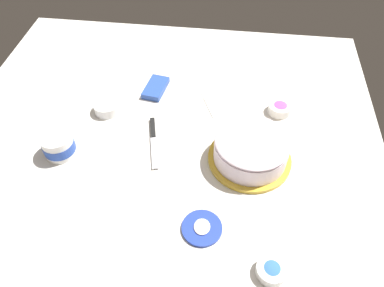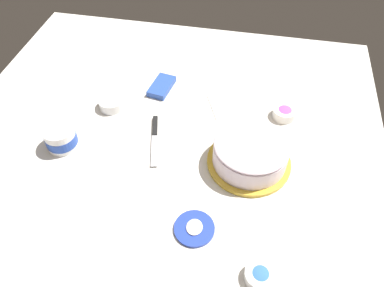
# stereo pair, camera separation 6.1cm
# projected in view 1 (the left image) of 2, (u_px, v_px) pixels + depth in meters

# --- Properties ---
(ground_plane) EXTENTS (1.54, 1.54, 0.00)m
(ground_plane) POSITION_uv_depth(u_px,v_px,m) (162.00, 145.00, 1.30)
(ground_plane) COLOR silver
(frosted_cake) EXTENTS (0.28, 0.28, 0.11)m
(frosted_cake) POSITION_uv_depth(u_px,v_px,m) (251.00, 150.00, 1.21)
(frosted_cake) COLOR gold
(frosted_cake) RESTS_ON ground_plane
(frosting_tub) EXTENTS (0.11, 0.11, 0.08)m
(frosting_tub) POSITION_uv_depth(u_px,v_px,m) (58.00, 145.00, 1.24)
(frosting_tub) COLOR white
(frosting_tub) RESTS_ON ground_plane
(frosting_tub_lid) EXTENTS (0.12, 0.12, 0.02)m
(frosting_tub_lid) POSITION_uv_depth(u_px,v_px,m) (202.00, 228.00, 1.08)
(frosting_tub_lid) COLOR #233DAD
(frosting_tub_lid) RESTS_ON ground_plane
(spreading_knife) EXTENTS (0.23, 0.08, 0.01)m
(spreading_knife) POSITION_uv_depth(u_px,v_px,m) (153.00, 138.00, 1.31)
(spreading_knife) COLOR silver
(spreading_knife) RESTS_ON ground_plane
(sprinkle_bowl_rainbow) EXTENTS (0.09, 0.09, 0.04)m
(sprinkle_bowl_rainbow) POSITION_uv_depth(u_px,v_px,m) (280.00, 108.00, 1.39)
(sprinkle_bowl_rainbow) COLOR white
(sprinkle_bowl_rainbow) RESTS_ON ground_plane
(sprinkle_bowl_green) EXTENTS (0.10, 0.10, 0.04)m
(sprinkle_bowl_green) POSITION_uv_depth(u_px,v_px,m) (107.00, 107.00, 1.40)
(sprinkle_bowl_green) COLOR white
(sprinkle_bowl_green) RESTS_ON ground_plane
(sprinkle_bowl_blue) EXTENTS (0.08, 0.08, 0.03)m
(sprinkle_bowl_blue) POSITION_uv_depth(u_px,v_px,m) (271.00, 270.00, 0.98)
(sprinkle_bowl_blue) COLOR white
(sprinkle_bowl_blue) RESTS_ON ground_plane
(candy_box_lower) EXTENTS (0.14, 0.09, 0.02)m
(candy_box_lower) POSITION_uv_depth(u_px,v_px,m) (156.00, 88.00, 1.49)
(candy_box_lower) COLOR #2D51B2
(candy_box_lower) RESTS_ON ground_plane
(paper_napkin) EXTENTS (0.20, 0.20, 0.01)m
(paper_napkin) POSITION_uv_depth(u_px,v_px,m) (225.00, 102.00, 1.44)
(paper_napkin) COLOR white
(paper_napkin) RESTS_ON ground_plane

